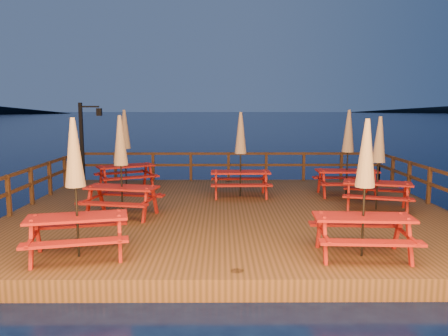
% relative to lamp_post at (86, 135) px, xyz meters
% --- Properties ---
extents(ground, '(500.00, 500.00, 0.00)m').
position_rel_lamp_post_xyz_m(ground, '(5.39, -4.55, -2.20)').
color(ground, black).
rests_on(ground, ground).
extents(deck, '(12.00, 10.00, 0.40)m').
position_rel_lamp_post_xyz_m(deck, '(5.39, -4.55, -2.00)').
color(deck, '#463016').
rests_on(deck, ground).
extents(deck_piles, '(11.44, 9.44, 1.40)m').
position_rel_lamp_post_xyz_m(deck_piles, '(5.39, -4.55, -2.50)').
color(deck_piles, '#372411').
rests_on(deck_piles, ground).
extents(railing, '(11.80, 9.75, 1.10)m').
position_rel_lamp_post_xyz_m(railing, '(5.39, -2.77, -1.03)').
color(railing, '#372411').
rests_on(railing, deck).
extents(lamp_post, '(0.85, 0.18, 3.00)m').
position_rel_lamp_post_xyz_m(lamp_post, '(0.00, 0.00, 0.00)').
color(lamp_post, black).
rests_on(lamp_post, deck).
extents(picnic_table_0, '(2.16, 1.95, 2.59)m').
position_rel_lamp_post_xyz_m(picnic_table_0, '(9.44, -4.57, -0.45)').
color(picnic_table_0, maroon).
rests_on(picnic_table_0, deck).
extents(picnic_table_1, '(2.11, 1.86, 2.64)m').
position_rel_lamp_post_xyz_m(picnic_table_1, '(2.52, -5.29, -0.43)').
color(picnic_table_1, maroon).
rests_on(picnic_table_1, deck).
extents(picnic_table_2, '(1.95, 1.62, 2.75)m').
position_rel_lamp_post_xyz_m(picnic_table_2, '(9.16, -2.62, -0.36)').
color(picnic_table_2, maroon).
rests_on(picnic_table_2, deck).
extents(picnic_table_3, '(1.90, 1.57, 2.68)m').
position_rel_lamp_post_xyz_m(picnic_table_3, '(5.72, -2.73, -0.40)').
color(picnic_table_3, maroon).
rests_on(picnic_table_3, deck).
extents(picnic_table_4, '(2.43, 2.28, 2.75)m').
position_rel_lamp_post_xyz_m(picnic_table_4, '(1.78, -1.37, -0.37)').
color(picnic_table_4, maroon).
rests_on(picnic_table_4, deck).
extents(picnic_table_5, '(2.16, 1.91, 2.65)m').
position_rel_lamp_post_xyz_m(picnic_table_5, '(2.38, -8.40, -0.42)').
color(picnic_table_5, maroon).
rests_on(picnic_table_5, deck).
extents(picnic_table_6, '(1.93, 1.62, 2.64)m').
position_rel_lamp_post_xyz_m(picnic_table_6, '(7.82, -8.40, -0.43)').
color(picnic_table_6, maroon).
rests_on(picnic_table_6, deck).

